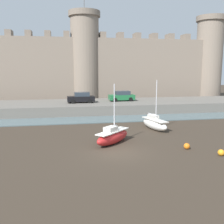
# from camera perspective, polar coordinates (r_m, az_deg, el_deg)

# --- Properties ---
(ground_plane) EXTENTS (160.00, 160.00, 0.00)m
(ground_plane) POSITION_cam_1_polar(r_m,az_deg,el_deg) (21.09, 1.21, -8.73)
(ground_plane) COLOR #382D23
(water_channel) EXTENTS (80.00, 4.50, 0.10)m
(water_channel) POSITION_cam_1_polar(r_m,az_deg,el_deg) (34.09, -3.33, -1.66)
(water_channel) COLOR slate
(water_channel) RESTS_ON ground
(quay_road) EXTENTS (63.42, 10.00, 1.46)m
(quay_road) POSITION_cam_1_polar(r_m,az_deg,el_deg) (41.08, -4.57, 1.17)
(quay_road) COLOR #666059
(quay_road) RESTS_ON ground
(castle) EXTENTS (57.34, 5.92, 20.13)m
(castle) POSITION_cam_1_polar(r_m,az_deg,el_deg) (51.11, -5.87, 10.20)
(castle) COLOR gray
(castle) RESTS_ON ground
(sailboat_foreground_centre) EXTENTS (3.92, 3.89, 5.28)m
(sailboat_foreground_centre) POSITION_cam_1_polar(r_m,az_deg,el_deg) (23.19, 0.16, -5.32)
(sailboat_foreground_centre) COLOR red
(sailboat_foreground_centre) RESTS_ON ground
(sailboat_midflat_left) EXTENTS (2.13, 4.50, 5.42)m
(sailboat_midflat_left) POSITION_cam_1_polar(r_m,az_deg,el_deg) (28.97, 9.24, -2.48)
(sailboat_midflat_left) COLOR silver
(sailboat_midflat_left) RESTS_ON ground
(mooring_buoy_mid_mud) EXTENTS (0.50, 0.50, 0.50)m
(mooring_buoy_mid_mud) POSITION_cam_1_polar(r_m,az_deg,el_deg) (22.63, 15.97, -7.16)
(mooring_buoy_mid_mud) COLOR orange
(mooring_buoy_mid_mud) RESTS_ON ground
(mooring_buoy_near_channel) EXTENTS (0.50, 0.50, 0.50)m
(mooring_buoy_near_channel) POSITION_cam_1_polar(r_m,az_deg,el_deg) (21.83, 22.66, -8.15)
(mooring_buoy_near_channel) COLOR orange
(mooring_buoy_near_channel) RESTS_ON ground
(car_quay_centre_west) EXTENTS (4.16, 2.00, 1.62)m
(car_quay_centre_west) POSITION_cam_1_polar(r_m,az_deg,el_deg) (40.22, -6.74, 3.12)
(car_quay_centre_west) COLOR black
(car_quay_centre_west) RESTS_ON quay_road
(car_quay_east) EXTENTS (4.16, 2.00, 1.62)m
(car_quay_east) POSITION_cam_1_polar(r_m,az_deg,el_deg) (42.25, 2.17, 3.48)
(car_quay_east) COLOR #1E6638
(car_quay_east) RESTS_ON quay_road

